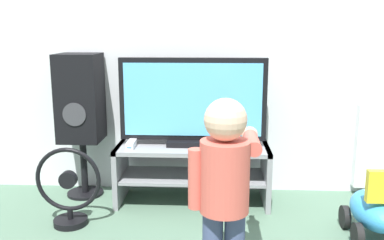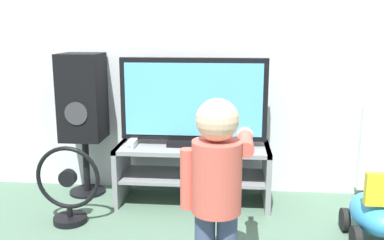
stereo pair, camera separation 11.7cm
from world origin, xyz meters
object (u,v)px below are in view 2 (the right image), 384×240
(game_console, at_px, (132,144))
(remote_primary, at_px, (237,150))
(speaker_tower, at_px, (83,101))
(television, at_px, (193,103))
(ride_on_toy, at_px, (375,214))
(floor_fan, at_px, (68,189))
(child, at_px, (217,178))

(game_console, bearing_deg, remote_primary, -3.93)
(remote_primary, relative_size, speaker_tower, 0.12)
(television, height_order, ride_on_toy, television)
(floor_fan, bearing_deg, game_console, 45.07)
(remote_primary, distance_m, speaker_tower, 1.21)
(television, bearing_deg, game_console, -167.15)
(television, xyz_separation_m, ride_on_toy, (1.13, -0.53, -0.56))
(child, xyz_separation_m, speaker_tower, (-1.04, 1.11, 0.17))
(remote_primary, bearing_deg, ride_on_toy, -25.07)
(remote_primary, xyz_separation_m, child, (-0.10, -0.89, 0.12))
(remote_primary, distance_m, child, 0.90)
(child, height_order, ride_on_toy, child)
(ride_on_toy, bearing_deg, game_console, 164.48)
(remote_primary, relative_size, child, 0.14)
(game_console, relative_size, remote_primary, 1.22)
(floor_fan, bearing_deg, remote_primary, 15.18)
(ride_on_toy, bearing_deg, television, 154.82)
(child, distance_m, ride_on_toy, 1.12)
(game_console, height_order, child, child)
(child, bearing_deg, game_console, 124.27)
(television, xyz_separation_m, child, (0.21, -1.04, -0.18))
(television, relative_size, floor_fan, 2.01)
(television, relative_size, game_console, 6.40)
(floor_fan, bearing_deg, speaker_tower, 96.45)
(remote_primary, bearing_deg, floor_fan, -164.82)
(game_console, xyz_separation_m, child, (0.64, -0.94, 0.10))
(speaker_tower, relative_size, floor_fan, 2.07)
(speaker_tower, bearing_deg, child, -46.72)
(television, bearing_deg, speaker_tower, 175.07)
(game_console, xyz_separation_m, remote_primary, (0.74, -0.05, -0.01))
(remote_primary, height_order, ride_on_toy, ride_on_toy)
(child, relative_size, speaker_tower, 0.87)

